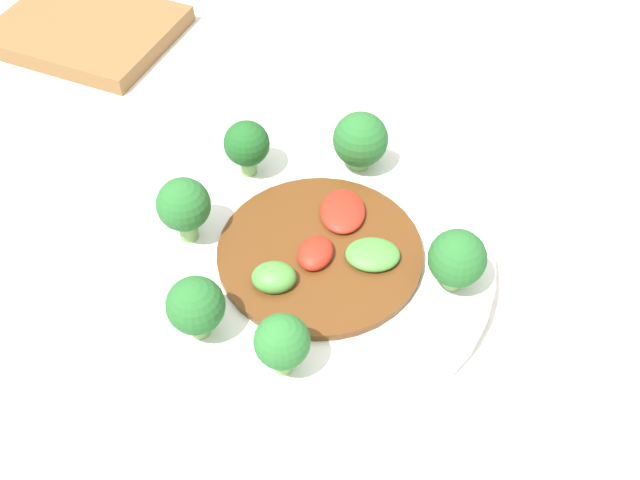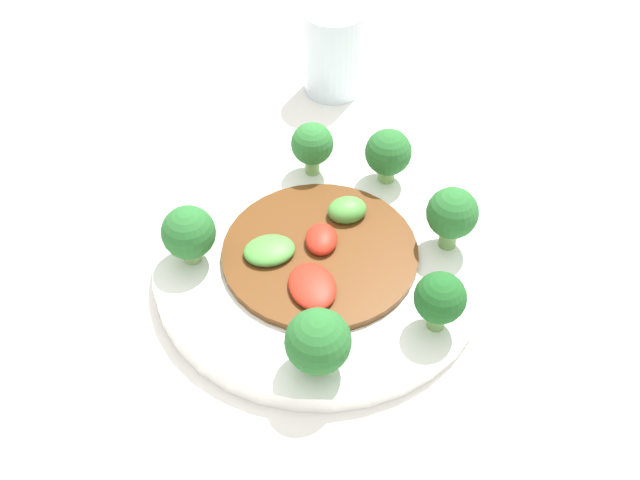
% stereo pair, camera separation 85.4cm
% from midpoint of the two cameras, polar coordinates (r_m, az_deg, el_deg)
% --- Properties ---
extents(table, '(1.17, 0.78, 0.75)m').
position_cam_midpoint_polar(table, '(0.89, -4.70, -40.79)').
color(table, silver).
rests_on(table, ground_plane).
extents(plate, '(0.30, 0.30, 0.02)m').
position_cam_midpoint_polar(plate, '(0.51, -10.52, -41.93)').
color(plate, white).
rests_on(plate, table).
extents(broccoli_east, '(0.05, 0.05, 0.06)m').
position_cam_midpoint_polar(broccoli_east, '(0.46, 7.22, -46.14)').
color(broccoli_east, '#89B76B').
rests_on(broccoli_east, plate).
extents(broccoli_southwest, '(0.05, 0.05, 0.06)m').
position_cam_midpoint_polar(broccoli_southwest, '(0.49, -29.57, -48.23)').
color(broccoli_southwest, '#7AAD5B').
rests_on(broccoli_southwest, plate).
extents(broccoli_north, '(0.05, 0.05, 0.06)m').
position_cam_midpoint_polar(broccoli_north, '(0.47, -3.97, -28.76)').
color(broccoli_north, '#7AAD5B').
rests_on(broccoli_north, plate).
extents(broccoli_northwest, '(0.04, 0.04, 0.06)m').
position_cam_midpoint_polar(broccoli_northwest, '(0.49, -18.51, -28.45)').
color(broccoli_northwest, '#70A356').
rests_on(broccoli_northwest, plate).
extents(broccoli_south, '(0.04, 0.04, 0.06)m').
position_cam_midpoint_polar(broccoli_south, '(0.48, -20.04, -54.43)').
color(broccoli_south, '#7AAD5B').
rests_on(broccoli_south, plate).
extents(broccoli_west, '(0.05, 0.05, 0.06)m').
position_cam_midpoint_polar(broccoli_west, '(0.49, -27.67, -36.38)').
color(broccoli_west, '#70A356').
rests_on(broccoli_west, plate).
extents(stirfry_center, '(0.18, 0.18, 0.02)m').
position_cam_midpoint_polar(stirfry_center, '(0.49, -10.53, -41.99)').
color(stirfry_center, '#5B3314').
rests_on(stirfry_center, plate).
extents(cutting_board, '(0.22, 0.19, 0.02)m').
position_cam_midpoint_polar(cutting_board, '(0.70, -29.69, -5.76)').
color(cutting_board, brown).
rests_on(cutting_board, table).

